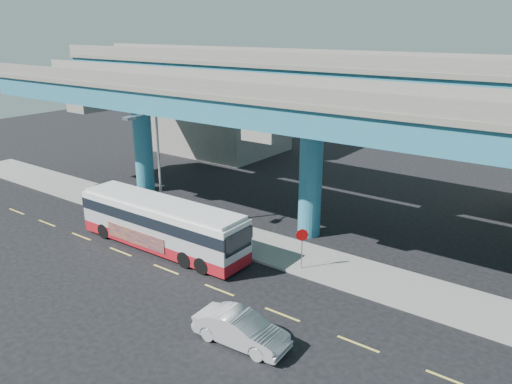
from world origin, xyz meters
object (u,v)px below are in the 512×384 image
Objects in this scene: sedan at (241,329)px; transit_bus at (162,223)px; street_lamp at (152,154)px; stop_sign at (302,240)px; parked_car at (111,191)px.

transit_bus is at bearing 60.24° from sedan.
stop_sign is at bearing 3.88° from street_lamp.
stop_sign reaches higher than sedan.
street_lamp is (7.42, -2.11, 4.59)m from parked_car.
transit_bus is at bearing 178.39° from stop_sign.
transit_bus is 5.02× the size of stop_sign.
transit_bus reaches higher than sedan.
transit_bus is 4.73m from street_lamp.
parked_car is at bearing 62.59° from sedan.
street_lamp is (-12.54, 6.73, 4.65)m from sedan.
street_lamp is 3.33× the size of stop_sign.
street_lamp is at bearing -94.96° from parked_car.
street_lamp reaches higher than sedan.
sedan is 1.14× the size of parked_car.
sedan is 21.82m from parked_car.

